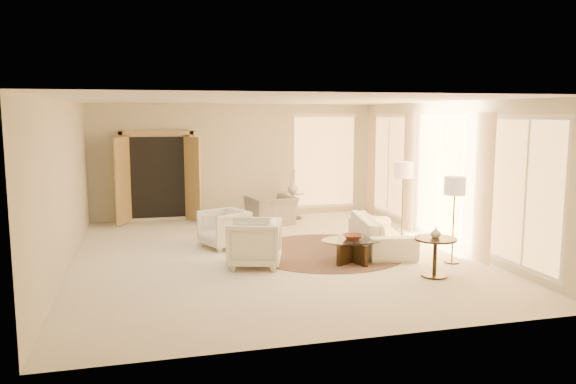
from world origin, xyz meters
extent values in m
cube|color=#EDE5CC|center=(0.00, 0.00, -0.01)|extent=(7.00, 8.00, 0.02)
cube|color=white|center=(0.00, 0.00, 2.80)|extent=(7.00, 8.00, 0.02)
cube|color=beige|center=(0.00, 4.00, 1.40)|extent=(7.00, 0.04, 2.80)
cube|color=beige|center=(0.00, -4.00, 1.40)|extent=(7.00, 0.04, 2.80)
cube|color=beige|center=(-3.50, 0.00, 1.40)|extent=(0.04, 8.00, 2.80)
cube|color=beige|center=(3.50, 0.00, 1.40)|extent=(0.04, 8.00, 2.80)
cube|color=tan|center=(-1.90, 3.89, 1.08)|extent=(1.80, 0.12, 2.16)
cube|color=tan|center=(-2.70, 3.62, 1.03)|extent=(0.35, 0.66, 2.00)
cube|color=tan|center=(-1.10, 3.62, 1.03)|extent=(0.35, 0.66, 2.00)
cylinder|color=#3C261C|center=(1.03, -0.02, 0.01)|extent=(3.69, 3.69, 0.01)
imported|color=white|center=(2.11, -0.06, 0.31)|extent=(1.20, 2.27, 0.63)
imported|color=white|center=(-0.76, 0.84, 0.40)|extent=(0.98, 1.00, 0.80)
imported|color=white|center=(-0.47, -0.64, 0.44)|extent=(1.02, 1.06, 0.88)
imported|color=gray|center=(0.62, 2.79, 0.45)|extent=(1.15, 0.89, 0.89)
cube|color=black|center=(1.24, -0.83, 0.18)|extent=(0.27, 0.82, 0.37)
cube|color=black|center=(1.24, -0.83, 0.18)|extent=(0.73, 0.53, 0.37)
cylinder|color=white|center=(1.24, -0.83, 0.40)|extent=(1.43, 1.43, 0.02)
cylinder|color=black|center=(2.19, -1.97, 0.02)|extent=(0.41, 0.41, 0.03)
cylinder|color=black|center=(2.19, -1.97, 0.31)|extent=(0.06, 0.06, 0.59)
cylinder|color=black|center=(2.19, -1.97, 0.61)|extent=(0.66, 0.66, 0.03)
cylinder|color=#312A1C|center=(1.31, 3.40, 0.02)|extent=(0.43, 0.43, 0.03)
cylinder|color=#312A1C|center=(1.31, 3.40, 0.32)|extent=(0.06, 0.06, 0.61)
cylinder|color=white|center=(1.31, 3.40, 0.63)|extent=(0.56, 0.56, 0.03)
cylinder|color=#312A1C|center=(2.90, 0.65, 0.01)|extent=(0.27, 0.27, 0.03)
cylinder|color=#312A1C|center=(2.90, 0.65, 0.68)|extent=(0.03, 0.03, 1.35)
cylinder|color=#CBAC92|center=(2.90, 0.65, 1.43)|extent=(0.39, 0.39, 0.33)
cylinder|color=#312A1C|center=(2.90, -1.30, 0.01)|extent=(0.26, 0.26, 0.03)
cylinder|color=#312A1C|center=(2.90, -1.30, 0.64)|extent=(0.03, 0.03, 1.28)
cylinder|color=#CBAC92|center=(2.90, -1.30, 1.35)|extent=(0.37, 0.37, 0.31)
imported|color=brown|center=(1.24, -0.83, 0.45)|extent=(0.41, 0.41, 0.09)
imported|color=silver|center=(2.19, -1.97, 0.71)|extent=(0.19, 0.19, 0.17)
imported|color=silver|center=(1.31, 3.40, 0.78)|extent=(0.32, 0.32, 0.27)
camera|label=1|loc=(-2.25, -9.75, 2.58)|focal=35.00mm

